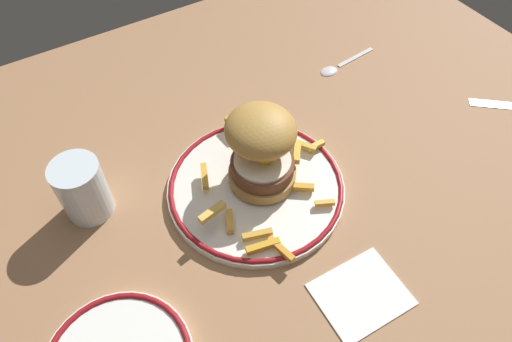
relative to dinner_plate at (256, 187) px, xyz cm
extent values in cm
cube|color=#9B6E4B|center=(3.76, -1.18, -2.84)|extent=(122.64, 102.78, 4.00)
cylinder|color=white|center=(0.00, 0.00, -0.24)|extent=(26.42, 26.42, 1.20)
torus|color=maroon|center=(0.00, 0.00, 0.36)|extent=(26.02, 26.02, 0.80)
cylinder|color=#AF803F|center=(1.34, 0.43, 1.66)|extent=(9.99, 9.99, 1.80)
cylinder|color=brown|center=(1.34, 0.43, 3.63)|extent=(9.28, 9.28, 2.12)
cylinder|color=white|center=(1.34, 0.43, 4.94)|extent=(8.27, 8.27, 0.50)
ellipsoid|color=yellow|center=(1.74, 0.16, 5.61)|extent=(2.60, 2.60, 1.40)
ellipsoid|color=#B0823C|center=(2.10, 2.15, 9.09)|extent=(11.11, 11.40, 5.73)
cube|color=gold|center=(-4.84, -9.61, 1.22)|extent=(4.79, 1.89, 0.91)
cube|color=yellow|center=(11.80, 1.13, 1.18)|extent=(2.86, 0.84, 0.83)
cube|color=gold|center=(8.16, 5.49, 1.20)|extent=(3.64, 2.15, 0.88)
cube|color=gold|center=(2.51, 11.35, 2.09)|extent=(1.17, 3.30, 0.88)
cube|color=gold|center=(9.04, 7.34, 1.13)|extent=(3.08, 3.35, 0.73)
cube|color=gold|center=(-6.69, -3.94, 1.24)|extent=(2.38, 3.54, 0.95)
cube|color=gold|center=(7.38, 0.25, 3.21)|extent=(3.26, 3.74, 0.98)
cube|color=#E5B750|center=(-8.55, -2.58, 3.22)|extent=(4.29, 1.75, 0.98)
cube|color=gold|center=(-4.54, -7.71, 1.19)|extent=(4.24, 2.09, 0.84)
cube|color=gold|center=(2.06, 10.46, 1.12)|extent=(1.90, 2.92, 0.71)
cube|color=gold|center=(-6.24, 4.23, 2.12)|extent=(2.55, 4.44, 0.90)
cube|color=orange|center=(-3.03, -11.23, 1.18)|extent=(1.73, 4.55, 0.83)
cube|color=orange|center=(5.40, -4.50, 1.23)|extent=(2.99, 2.53, 0.92)
cube|color=gold|center=(10.00, 2.26, 1.22)|extent=(3.28, 4.21, 0.92)
cube|color=gold|center=(6.42, -8.30, 1.12)|extent=(2.87, 1.93, 0.72)
cylinder|color=silver|center=(-22.20, 9.75, 3.87)|extent=(6.80, 6.80, 9.41)
cylinder|color=silver|center=(-22.20, 9.75, 1.77)|extent=(6.26, 6.26, 5.22)
cube|color=silver|center=(46.37, -6.96, -0.64)|extent=(9.59, 8.45, 0.24)
cube|color=silver|center=(33.05, 16.93, -0.64)|extent=(9.04, 1.67, 0.32)
ellipsoid|color=silver|center=(26.08, 16.25, -0.44)|extent=(3.83, 2.94, 0.90)
cube|color=white|center=(2.74, -21.22, -0.64)|extent=(11.55, 9.69, 0.40)
camera|label=1|loc=(-21.69, -35.18, 55.62)|focal=32.57mm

